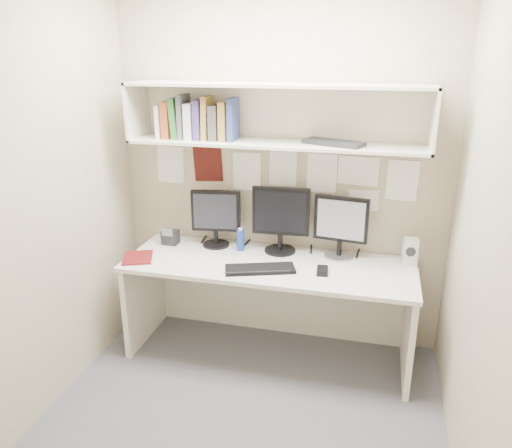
% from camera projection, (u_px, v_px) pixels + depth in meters
% --- Properties ---
extents(floor, '(2.40, 2.00, 0.01)m').
position_uv_depth(floor, '(245.00, 410.00, 3.11)').
color(floor, '#4D4D52').
rests_on(floor, ground).
extents(wall_back, '(2.40, 0.02, 2.60)m').
position_uv_depth(wall_back, '(280.00, 171.00, 3.60)').
color(wall_back, tan).
rests_on(wall_back, ground).
extents(wall_front, '(2.40, 0.02, 2.60)m').
position_uv_depth(wall_front, '(168.00, 295.00, 1.76)').
color(wall_front, tan).
rests_on(wall_front, ground).
extents(wall_left, '(0.02, 2.00, 2.60)m').
position_uv_depth(wall_left, '(49.00, 197.00, 2.96)').
color(wall_left, tan).
rests_on(wall_left, ground).
extents(wall_right, '(0.02, 2.00, 2.60)m').
position_uv_depth(wall_right, '(483.00, 230.00, 2.40)').
color(wall_right, tan).
rests_on(wall_right, ground).
extents(desk, '(2.00, 0.70, 0.73)m').
position_uv_depth(desk, '(269.00, 309.00, 3.58)').
color(desk, beige).
rests_on(desk, floor).
extents(overhead_hutch, '(2.00, 0.38, 0.40)m').
position_uv_depth(overhead_hutch, '(277.00, 114.00, 3.33)').
color(overhead_hutch, beige).
rests_on(overhead_hutch, wall_back).
extents(pinned_papers, '(1.92, 0.01, 0.48)m').
position_uv_depth(pinned_papers, '(280.00, 178.00, 3.61)').
color(pinned_papers, white).
rests_on(pinned_papers, wall_back).
extents(monitor_left, '(0.37, 0.20, 0.42)m').
position_uv_depth(monitor_left, '(216.00, 215.00, 3.69)').
color(monitor_left, black).
rests_on(monitor_left, desk).
extents(monitor_center, '(0.41, 0.23, 0.48)m').
position_uv_depth(monitor_center, '(281.00, 217.00, 3.57)').
color(monitor_center, black).
rests_on(monitor_center, desk).
extents(monitor_right, '(0.38, 0.21, 0.44)m').
position_uv_depth(monitor_right, '(341.00, 224.00, 3.48)').
color(monitor_right, '#A5A5AA').
rests_on(monitor_right, desk).
extents(keyboard, '(0.49, 0.31, 0.02)m').
position_uv_depth(keyboard, '(260.00, 269.00, 3.32)').
color(keyboard, black).
rests_on(keyboard, desk).
extents(mouse, '(0.08, 0.12, 0.04)m').
position_uv_depth(mouse, '(322.00, 271.00, 3.28)').
color(mouse, black).
rests_on(mouse, desk).
extents(speaker, '(0.10, 0.11, 0.19)m').
position_uv_depth(speaker, '(410.00, 252.00, 3.39)').
color(speaker, beige).
rests_on(speaker, desk).
extents(blue_bottle, '(0.06, 0.06, 0.17)m').
position_uv_depth(blue_bottle, '(240.00, 240.00, 3.64)').
color(blue_bottle, '#163598').
rests_on(blue_bottle, desk).
extents(maroon_notebook, '(0.28, 0.30, 0.01)m').
position_uv_depth(maroon_notebook, '(138.00, 258.00, 3.52)').
color(maroon_notebook, '#5F1010').
rests_on(maroon_notebook, desk).
extents(desk_phone, '(0.12, 0.11, 0.14)m').
position_uv_depth(desk_phone, '(170.00, 237.00, 3.77)').
color(desk_phone, black).
rests_on(desk_phone, desk).
extents(book_stack, '(0.56, 0.18, 0.30)m').
position_uv_depth(book_stack, '(198.00, 120.00, 3.42)').
color(book_stack, silver).
rests_on(book_stack, overhead_hutch).
extents(hutch_tray, '(0.42, 0.29, 0.03)m').
position_uv_depth(hutch_tray, '(333.00, 143.00, 3.23)').
color(hutch_tray, black).
rests_on(hutch_tray, overhead_hutch).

